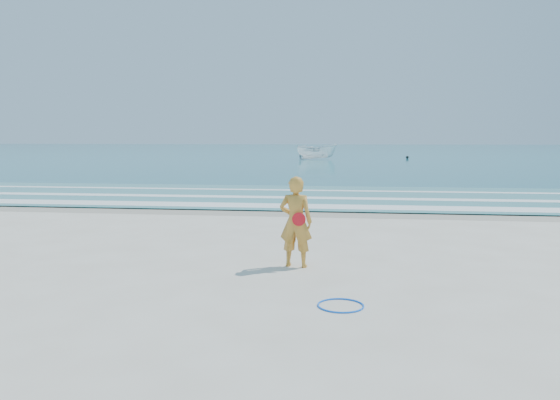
# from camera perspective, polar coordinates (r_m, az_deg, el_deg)

# --- Properties ---
(ground) EXTENTS (400.00, 400.00, 0.00)m
(ground) POSITION_cam_1_polar(r_m,az_deg,el_deg) (10.56, -5.26, -7.83)
(ground) COLOR silver
(ground) RESTS_ON ground
(wet_sand) EXTENTS (400.00, 2.40, 0.00)m
(wet_sand) POSITION_cam_1_polar(r_m,az_deg,el_deg) (19.29, 0.64, -1.25)
(wet_sand) COLOR #B2A893
(wet_sand) RESTS_ON ground
(ocean) EXTENTS (400.00, 190.00, 0.04)m
(ocean) POSITION_cam_1_polar(r_m,az_deg,el_deg) (115.03, 6.39, 5.21)
(ocean) COLOR #19727F
(ocean) RESTS_ON ground
(shallow) EXTENTS (400.00, 10.00, 0.01)m
(shallow) POSITION_cam_1_polar(r_m,az_deg,el_deg) (24.22, 2.05, 0.44)
(shallow) COLOR #59B7AD
(shallow) RESTS_ON ocean
(foam_near) EXTENTS (400.00, 1.40, 0.01)m
(foam_near) POSITION_cam_1_polar(r_m,az_deg,el_deg) (20.56, 1.07, -0.62)
(foam_near) COLOR white
(foam_near) RESTS_ON shallow
(foam_mid) EXTENTS (400.00, 0.90, 0.01)m
(foam_mid) POSITION_cam_1_polar(r_m,az_deg,el_deg) (23.43, 1.87, 0.26)
(foam_mid) COLOR white
(foam_mid) RESTS_ON shallow
(foam_far) EXTENTS (400.00, 0.60, 0.01)m
(foam_far) POSITION_cam_1_polar(r_m,az_deg,el_deg) (26.70, 2.56, 1.03)
(foam_far) COLOR white
(foam_far) RESTS_ON shallow
(hoop) EXTENTS (0.96, 0.96, 0.03)m
(hoop) POSITION_cam_1_polar(r_m,az_deg,el_deg) (8.71, 6.36, -10.89)
(hoop) COLOR #0D64F8
(hoop) RESTS_ON ground
(boat) EXTENTS (4.87, 2.11, 1.84)m
(boat) POSITION_cam_1_polar(r_m,az_deg,el_deg) (64.84, 3.85, 5.06)
(boat) COLOR white
(boat) RESTS_ON ocean
(buoy) EXTENTS (0.36, 0.36, 0.36)m
(buoy) POSITION_cam_1_polar(r_m,az_deg,el_deg) (68.48, 13.16, 4.37)
(buoy) COLOR black
(buoy) RESTS_ON ocean
(woman) EXTENTS (0.72, 0.52, 1.85)m
(woman) POSITION_cam_1_polar(r_m,az_deg,el_deg) (11.03, 1.66, -2.28)
(woman) COLOR gold
(woman) RESTS_ON ground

